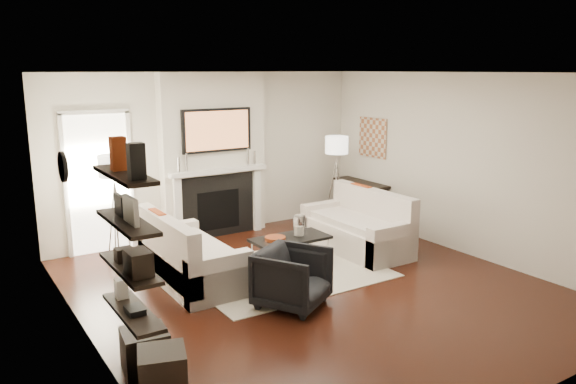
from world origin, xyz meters
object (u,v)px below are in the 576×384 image
loveseat_right_base (356,237)px  armchair (293,275)px  lamp_left_shade (113,166)px  ottoman_near (145,351)px  coffee_table (290,239)px  lamp_right_shade (337,145)px  loveseat_left_base (192,266)px

loveseat_right_base → armchair: 2.33m
lamp_left_shade → ottoman_near: (-0.62, -2.94, -1.25)m
coffee_table → lamp_right_shade: (1.84, 1.34, 1.05)m
coffee_table → ottoman_near: coffee_table is taller
loveseat_left_base → armchair: (0.68, -1.36, 0.17)m
loveseat_right_base → lamp_left_shade: bearing=159.6°
lamp_left_shade → lamp_right_shade: same height
loveseat_left_base → lamp_right_shade: lamp_right_shade is taller
lamp_right_shade → ottoman_near: lamp_right_shade is taller
loveseat_left_base → armchair: armchair is taller
armchair → ottoman_near: armchair is taller
coffee_table → loveseat_left_base: bearing=172.8°
ottoman_near → armchair: bearing=14.1°
loveseat_right_base → armchair: bearing=-148.1°
armchair → lamp_right_shade: 3.76m
loveseat_left_base → coffee_table: bearing=-7.2°
lamp_right_shade → coffee_table: bearing=-143.8°
coffee_table → armchair: size_ratio=1.44×
armchair → loveseat_right_base: bearing=1.3°
loveseat_left_base → lamp_left_shade: (-0.64, 1.09, 1.24)m
coffee_table → lamp_left_shade: lamp_left_shade is taller
coffee_table → armchair: (-0.74, -1.18, -0.02)m
coffee_table → lamp_right_shade: bearing=36.2°
coffee_table → lamp_right_shade: size_ratio=2.75×
armchair → ottoman_near: bearing=163.5°
armchair → ottoman_near: size_ratio=1.91×
coffee_table → ottoman_near: 3.16m
loveseat_left_base → ottoman_near: bearing=-124.4°
loveseat_left_base → ottoman_near: 2.24m
lamp_left_shade → lamp_right_shade: 3.90m
lamp_right_shade → ottoman_near: size_ratio=1.00×
coffee_table → lamp_left_shade: size_ratio=2.75×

